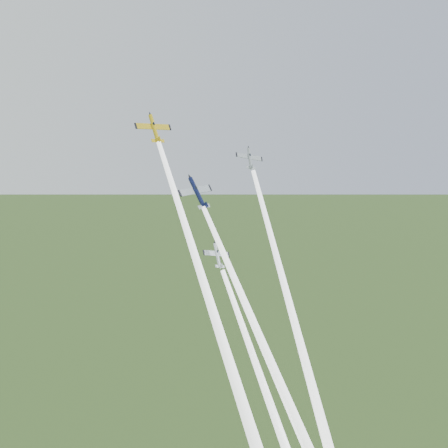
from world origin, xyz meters
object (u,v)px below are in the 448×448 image
plane_silver_low (217,255)px  plane_yellow (154,129)px  plane_silver_right (250,158)px  plane_navy (197,193)px

plane_silver_low → plane_yellow: bearing=119.5°
plane_silver_right → plane_silver_low: (-15.22, -10.87, -18.36)m
plane_yellow → plane_navy: 15.59m
plane_yellow → plane_silver_right: bearing=-4.0°
plane_navy → plane_silver_right: (17.31, 6.66, 6.14)m
plane_navy → plane_silver_right: size_ratio=1.29×
plane_silver_low → plane_navy: bearing=110.9°
plane_yellow → plane_silver_low: 28.41m
plane_yellow → plane_silver_right: plane_yellow is taller
plane_yellow → plane_silver_low: plane_yellow is taller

